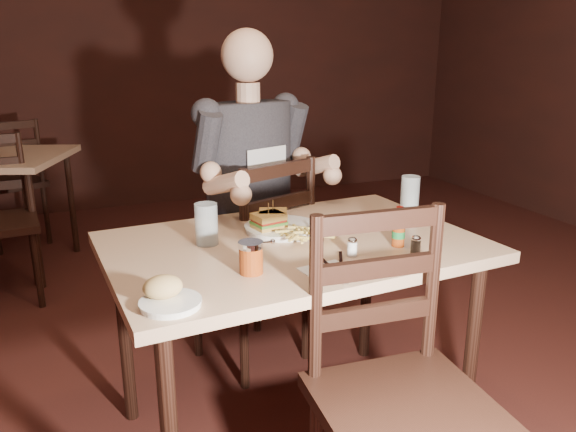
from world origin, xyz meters
name	(u,v)px	position (x,y,z in m)	size (l,w,h in m)	color
room_shell	(334,55)	(0.00, 0.00, 1.40)	(7.00, 7.00, 7.00)	black
main_table	(293,262)	(-0.17, -0.06, 0.69)	(1.33, 0.94, 0.77)	tan
chair_far	(250,261)	(-0.15, 0.51, 0.49)	(0.45, 0.49, 0.98)	black
chair_near	(407,409)	(-0.11, -0.70, 0.50)	(0.46, 0.50, 1.00)	black
bg_chair_far	(9,183)	(-1.29, 2.73, 0.47)	(0.43, 0.48, 0.94)	black
diner	(255,151)	(-0.13, 0.46, 1.00)	(0.58, 0.45, 1.00)	#323036
dinner_plate	(282,229)	(-0.16, 0.07, 0.78)	(0.27, 0.27, 0.02)	white
sandwich_left	(273,214)	(-0.19, 0.10, 0.83)	(0.10, 0.09, 0.09)	gold
sandwich_right	(269,217)	(-0.22, 0.06, 0.83)	(0.11, 0.09, 0.10)	gold
fries_pile	(311,231)	(-0.11, -0.07, 0.80)	(0.24, 0.17, 0.04)	#D8BB54
ketchup_dollop	(325,222)	(0.00, 0.05, 0.79)	(0.04, 0.04, 0.01)	maroon
glass_left	(206,224)	(-0.46, 0.03, 0.84)	(0.08, 0.08, 0.14)	silver
glass_right	(410,197)	(0.38, 0.05, 0.85)	(0.07, 0.07, 0.17)	silver
hot_sauce	(399,226)	(0.15, -0.23, 0.84)	(0.04, 0.04, 0.14)	#8A360F
salt_shaker	(352,247)	(-0.05, -0.26, 0.80)	(0.03, 0.03, 0.06)	white
pepper_shaker	(416,245)	(0.16, -0.32, 0.80)	(0.03, 0.03, 0.06)	#38332D
syrup_dispenser	(251,257)	(-0.40, -0.28, 0.82)	(0.08, 0.08, 0.10)	#8A360F
napkin	(328,271)	(-0.18, -0.35, 0.77)	(0.15, 0.14, 0.00)	white
knife	(332,270)	(-0.17, -0.36, 0.78)	(0.01, 0.23, 0.01)	silver
fork	(341,260)	(-0.10, -0.29, 0.78)	(0.01, 0.14, 0.00)	silver
side_plate	(171,304)	(-0.67, -0.42, 0.78)	(0.16, 0.16, 0.01)	white
bread_roll	(163,287)	(-0.68, -0.38, 0.81)	(0.11, 0.09, 0.06)	tan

